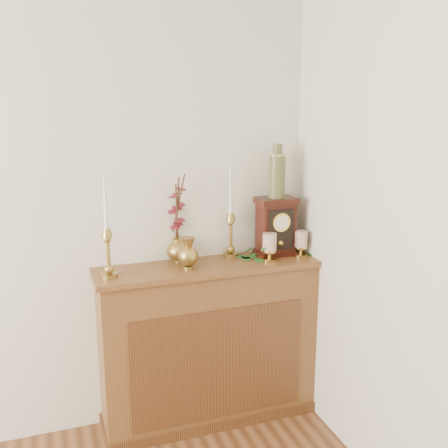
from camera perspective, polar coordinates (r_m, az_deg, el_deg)
name	(u,v)px	position (r m, az deg, el deg)	size (l,w,h in m)	color
console_shelf	(210,347)	(3.03, -1.58, -13.29)	(1.24, 0.34, 0.93)	brown
candlestick_left	(107,245)	(2.65, -12.57, -2.23)	(0.09, 0.09, 0.52)	#A99043
candlestick_center	(231,228)	(2.94, 0.72, -0.40)	(0.09, 0.09, 0.52)	#A99043
bud_vase	(188,254)	(2.74, -3.93, -3.24)	(0.11, 0.11, 0.17)	#A99043
ginger_jar	(177,221)	(2.88, -5.15, 0.32)	(0.20, 0.21, 0.49)	#A99043
pillar_candle_left	(270,246)	(2.89, 4.98, -2.35)	(0.09, 0.09, 0.17)	#B68C40
pillar_candle_right	(301,242)	(3.00, 8.38, -1.97)	(0.08, 0.08, 0.16)	#B68C40
ivy_garland	(276,255)	(2.97, 5.70, -3.37)	(0.42, 0.18, 0.09)	#256225
mantel_clock	(276,227)	(3.00, 5.67, -0.32)	(0.22, 0.16, 0.33)	#34100A
ceramic_vase	(277,174)	(2.94, 5.78, 5.45)	(0.09, 0.09, 0.30)	#193325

